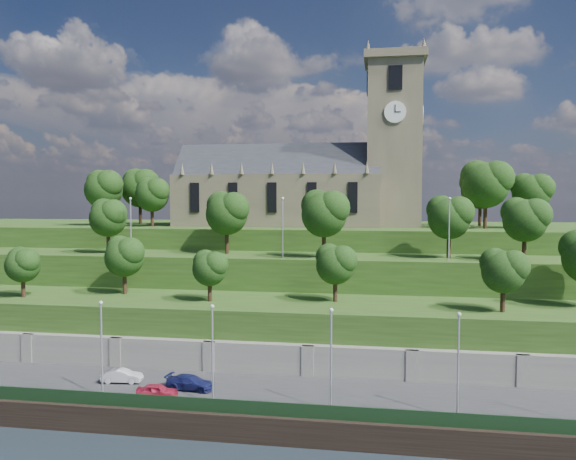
% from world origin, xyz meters
% --- Properties ---
extents(ground, '(320.00, 320.00, 0.00)m').
position_xyz_m(ground, '(0.00, 0.00, 0.00)').
color(ground, black).
rests_on(ground, ground).
extents(promenade, '(160.00, 12.00, 2.00)m').
position_xyz_m(promenade, '(0.00, 6.00, 1.00)').
color(promenade, '#2D2D30').
rests_on(promenade, ground).
extents(quay_wall, '(160.00, 0.50, 2.20)m').
position_xyz_m(quay_wall, '(0.00, -0.05, 1.10)').
color(quay_wall, black).
rests_on(quay_wall, ground).
extents(fence, '(160.00, 0.10, 1.20)m').
position_xyz_m(fence, '(0.00, 0.60, 2.60)').
color(fence, '#173319').
rests_on(fence, promenade).
extents(retaining_wall, '(160.00, 2.10, 5.00)m').
position_xyz_m(retaining_wall, '(0.00, 11.97, 2.50)').
color(retaining_wall, slate).
rests_on(retaining_wall, ground).
extents(embankment_lower, '(160.00, 12.00, 8.00)m').
position_xyz_m(embankment_lower, '(0.00, 18.00, 4.00)').
color(embankment_lower, '#254416').
rests_on(embankment_lower, ground).
extents(embankment_upper, '(160.00, 10.00, 12.00)m').
position_xyz_m(embankment_upper, '(0.00, 29.00, 6.00)').
color(embankment_upper, '#254416').
rests_on(embankment_upper, ground).
extents(hilltop, '(160.00, 32.00, 15.00)m').
position_xyz_m(hilltop, '(0.00, 50.00, 7.50)').
color(hilltop, '#254416').
rests_on(hilltop, ground).
extents(church, '(38.60, 12.35, 27.60)m').
position_xyz_m(church, '(0.79, 45.98, 22.52)').
color(church, brown).
rests_on(church, hilltop).
extents(trees_lower, '(67.33, 8.87, 8.13)m').
position_xyz_m(trees_lower, '(7.54, 18.51, 12.68)').
color(trees_lower, black).
rests_on(trees_lower, embankment_lower).
extents(trees_upper, '(58.41, 8.65, 8.51)m').
position_xyz_m(trees_upper, '(4.26, 28.24, 17.44)').
color(trees_upper, black).
rests_on(trees_upper, embankment_upper).
extents(trees_hilltop, '(71.96, 15.58, 9.93)m').
position_xyz_m(trees_hilltop, '(1.49, 44.61, 21.17)').
color(trees_hilltop, black).
rests_on(trees_hilltop, hilltop).
extents(lamp_posts_promenade, '(60.36, 0.36, 8.53)m').
position_xyz_m(lamp_posts_promenade, '(-2.00, 2.50, 6.89)').
color(lamp_posts_promenade, '#B2B2B7').
rests_on(lamp_posts_promenade, promenade).
extents(lamp_posts_upper, '(40.36, 0.36, 7.55)m').
position_xyz_m(lamp_posts_upper, '(0.00, 26.00, 16.38)').
color(lamp_posts_upper, '#B2B2B7').
rests_on(lamp_posts_upper, embankment_upper).
extents(car_left, '(3.74, 1.88, 1.22)m').
position_xyz_m(car_left, '(-7.23, 3.16, 2.61)').
color(car_left, '#AD1C38').
rests_on(car_left, promenade).
extents(car_middle, '(3.95, 1.80, 1.26)m').
position_xyz_m(car_middle, '(-12.12, 6.54, 2.63)').
color(car_middle, '#A9A7AC').
rests_on(car_middle, promenade).
extents(car_right, '(4.61, 2.23, 1.29)m').
position_xyz_m(car_right, '(-5.10, 5.69, 2.65)').
color(car_right, '#161A4E').
rests_on(car_right, promenade).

